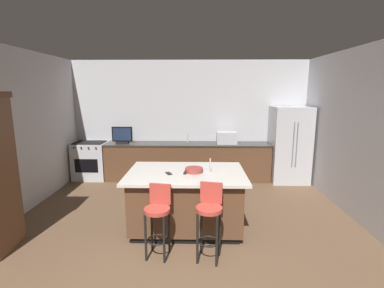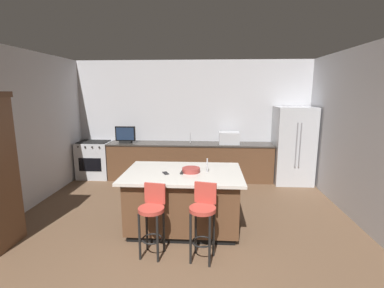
% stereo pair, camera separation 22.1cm
% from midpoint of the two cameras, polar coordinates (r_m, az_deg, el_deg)
% --- Properties ---
extents(wall_back, '(6.29, 0.12, 2.90)m').
position_cam_midpoint_polar(wall_back, '(7.13, 0.96, 5.01)').
color(wall_back, '#BCBCC1').
rests_on(wall_back, ground_plane).
extents(wall_left, '(0.12, 5.16, 2.90)m').
position_cam_midpoint_polar(wall_left, '(5.78, -30.93, 2.10)').
color(wall_left, '#BCBCC1').
rests_on(wall_left, ground_plane).
extents(wall_right, '(0.12, 5.16, 2.90)m').
position_cam_midpoint_polar(wall_right, '(5.44, 32.35, 1.51)').
color(wall_right, '#BCBCC1').
rests_on(wall_right, ground_plane).
extents(counter_back, '(4.00, 0.62, 0.91)m').
position_cam_midpoint_polar(counter_back, '(6.93, 0.49, -3.53)').
color(counter_back, brown).
rests_on(counter_back, ground_plane).
extents(kitchen_island, '(1.82, 1.24, 0.93)m').
position_cam_midpoint_polar(kitchen_island, '(4.53, -0.35, -11.19)').
color(kitchen_island, black).
rests_on(kitchen_island, ground_plane).
extents(refrigerator, '(0.86, 0.81, 1.80)m').
position_cam_midpoint_polar(refrigerator, '(7.06, 20.63, -0.27)').
color(refrigerator, '#B7BABF').
rests_on(refrigerator, ground_plane).
extents(range_oven, '(0.79, 0.63, 0.93)m').
position_cam_midpoint_polar(range_oven, '(7.45, -18.31, -3.02)').
color(range_oven, '#B7BABF').
rests_on(range_oven, ground_plane).
extents(microwave, '(0.48, 0.36, 0.28)m').
position_cam_midpoint_polar(microwave, '(6.82, 8.47, 1.22)').
color(microwave, '#B7BABF').
rests_on(microwave, counter_back).
extents(tv_monitor, '(0.49, 0.16, 0.41)m').
position_cam_midpoint_polar(tv_monitor, '(7.01, -12.49, 1.73)').
color(tv_monitor, black).
rests_on(tv_monitor, counter_back).
extents(sink_faucet_back, '(0.02, 0.02, 0.24)m').
position_cam_midpoint_polar(sink_faucet_back, '(6.91, 0.57, 1.28)').
color(sink_faucet_back, '#B2B2B7').
rests_on(sink_faucet_back, counter_back).
extents(sink_faucet_island, '(0.02, 0.02, 0.22)m').
position_cam_midpoint_polar(sink_faucet_island, '(4.35, 4.57, -4.37)').
color(sink_faucet_island, '#B2B2B7').
rests_on(sink_faucet_island, kitchen_island).
extents(bar_stool_left, '(0.34, 0.36, 0.96)m').
position_cam_midpoint_polar(bar_stool_left, '(3.82, -6.36, -13.97)').
color(bar_stool_left, '#B23D33').
rests_on(bar_stool_left, ground_plane).
extents(bar_stool_right, '(0.35, 0.37, 1.00)m').
position_cam_midpoint_polar(bar_stool_right, '(3.70, 4.05, -14.21)').
color(bar_stool_right, '#B23D33').
rests_on(bar_stool_right, ground_plane).
extents(fruit_bowl, '(0.28, 0.28, 0.07)m').
position_cam_midpoint_polar(fruit_bowl, '(4.36, 1.28, -5.31)').
color(fruit_bowl, '#993833').
rests_on(fruit_bowl, kitchen_island).
extents(cell_phone, '(0.13, 0.17, 0.01)m').
position_cam_midpoint_polar(cell_phone, '(4.32, -3.92, -5.92)').
color(cell_phone, black).
rests_on(cell_phone, kitchen_island).
extents(tv_remote, '(0.06, 0.17, 0.02)m').
position_cam_midpoint_polar(tv_remote, '(4.33, -0.50, -5.76)').
color(tv_remote, black).
rests_on(tv_remote, kitchen_island).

